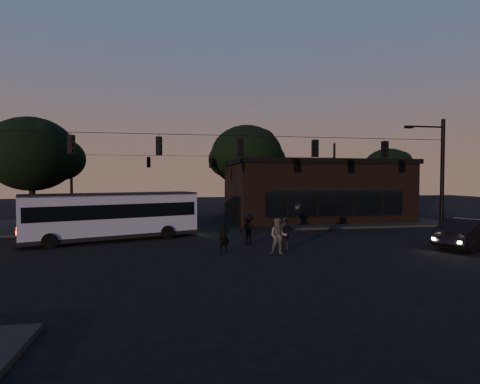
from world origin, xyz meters
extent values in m
plane|color=black|center=(0.00, 0.00, 0.00)|extent=(120.00, 120.00, 0.00)
cube|color=black|center=(12.00, 14.00, 0.07)|extent=(14.00, 10.00, 0.15)
cube|color=black|center=(-14.00, 14.00, 0.07)|extent=(14.00, 10.00, 0.15)
cube|color=black|center=(9.00, 16.00, 2.50)|extent=(15.00, 10.00, 5.00)
cube|color=black|center=(9.00, 16.00, 5.20)|extent=(15.40, 10.40, 0.40)
cube|color=black|center=(9.00, 10.88, 1.80)|extent=(11.50, 0.18, 2.00)
cylinder|color=black|center=(4.00, 22.00, 2.00)|extent=(0.44, 0.44, 4.00)
ellipsoid|color=black|center=(4.00, 22.00, 6.20)|extent=(7.60, 7.60, 6.46)
cylinder|color=black|center=(18.00, 18.00, 1.50)|extent=(0.44, 0.44, 3.00)
ellipsoid|color=black|center=(18.00, 18.00, 4.65)|extent=(5.20, 5.20, 4.42)
cylinder|color=black|center=(-14.00, 13.00, 1.80)|extent=(0.44, 0.44, 3.60)
ellipsoid|color=black|center=(-14.00, 13.00, 5.58)|extent=(6.40, 6.40, 5.44)
cylinder|color=black|center=(13.00, 4.00, 3.75)|extent=(0.24, 0.24, 7.50)
cylinder|color=black|center=(0.00, 4.00, 6.20)|extent=(26.00, 0.03, 0.03)
cube|color=black|center=(-9.00, 4.00, 5.55)|extent=(0.34, 0.30, 1.00)
cube|color=black|center=(-4.50, 4.00, 5.55)|extent=(0.34, 0.30, 1.00)
cube|color=black|center=(0.00, 4.00, 5.55)|extent=(0.34, 0.30, 1.00)
cube|color=black|center=(4.50, 4.00, 5.55)|extent=(0.34, 0.30, 1.00)
cube|color=black|center=(9.00, 4.00, 5.55)|extent=(0.34, 0.30, 1.00)
cylinder|color=black|center=(-13.00, 20.00, 3.75)|extent=(0.24, 0.24, 7.50)
cylinder|color=black|center=(13.00, 20.00, 3.75)|extent=(0.24, 0.24, 7.50)
cylinder|color=black|center=(0.00, 20.00, 6.00)|extent=(26.00, 0.03, 0.03)
cube|color=black|center=(-6.00, 20.00, 5.35)|extent=(0.34, 0.30, 1.00)
cube|color=black|center=(0.00, 20.00, 5.35)|extent=(0.34, 0.30, 1.00)
cube|color=black|center=(6.00, 20.00, 5.35)|extent=(0.34, 0.30, 1.00)
cube|color=#949EBD|center=(-7.37, 6.84, 1.61)|extent=(10.31, 5.62, 2.39)
cube|color=black|center=(-7.37, 6.84, 1.84)|extent=(9.94, 5.52, 0.83)
cube|color=black|center=(-7.37, 6.84, 2.81)|extent=(10.31, 5.62, 0.14)
cube|color=black|center=(-7.37, 6.84, 0.32)|extent=(10.42, 5.71, 0.23)
cylinder|color=black|center=(-10.31, 4.55, 0.41)|extent=(0.86, 0.50, 0.83)
cylinder|color=black|center=(-11.10, 6.71, 0.41)|extent=(0.86, 0.50, 0.83)
cylinder|color=black|center=(-4.12, 6.80, 0.41)|extent=(0.86, 0.50, 0.83)
cylinder|color=black|center=(-4.91, 8.96, 0.41)|extent=(0.86, 0.50, 0.83)
imported|color=black|center=(12.03, 0.45, 0.81)|extent=(5.20, 3.41, 1.62)
imported|color=black|center=(-1.22, 1.86, 0.78)|extent=(0.63, 0.47, 1.56)
imported|color=#55554D|center=(1.36, 0.85, 0.91)|extent=(1.07, 0.96, 1.81)
imported|color=#322932|center=(2.10, 2.07, 0.86)|extent=(1.07, 0.60, 1.72)
imported|color=black|center=(0.48, 3.93, 0.87)|extent=(1.23, 0.86, 1.74)
camera|label=1|loc=(-3.82, -16.94, 3.74)|focal=28.00mm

